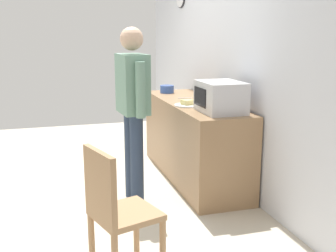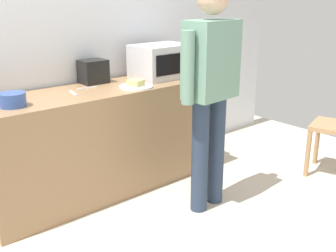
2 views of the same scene
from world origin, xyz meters
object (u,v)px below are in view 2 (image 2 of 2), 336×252
Objects in this scene: sandwich_plate at (136,85)px; salad_bowl at (13,100)px; person_standing at (210,83)px; toaster at (93,72)px; fork_utensil at (73,93)px; spoon_utensil at (87,88)px; microwave at (161,61)px.

salad_bowl is (-0.99, 0.07, 0.03)m from sandwich_plate.
person_standing reaches higher than salad_bowl.
sandwich_plate is at bearing 108.90° from person_standing.
salad_bowl is at bearing -159.13° from toaster.
spoon_utensil is at bearing 27.31° from fork_utensil.
person_standing reaches higher than fork_utensil.
salad_bowl is 1.40m from person_standing.
microwave is 2.94× the size of spoon_utensil.
spoon_utensil is (-0.75, 0.04, -0.15)m from microwave.
microwave is at bearing 24.09° from sandwich_plate.
microwave is 0.94m from fork_utensil.
person_standing is at bearing -47.38° from fork_utensil.
salad_bowl is at bearing -166.11° from spoon_utensil.
microwave is 1.79× the size of sandwich_plate.
sandwich_plate is at bearing -3.80° from salad_bowl.
fork_utensil is at bearing -143.91° from toaster.
toaster is at bearing 111.08° from person_standing.
person_standing is (0.39, -1.01, 0.01)m from toaster.
person_standing is (1.21, -0.70, 0.06)m from salad_bowl.
microwave reaches higher than salad_bowl.
fork_utensil is at bearing 8.74° from salad_bowl.
salad_bowl reaches higher than fork_utensil.
fork_utensil is at bearing -177.02° from microwave.
sandwich_plate is 0.52m from fork_utensil.
salad_bowl is at bearing -174.99° from microwave.
toaster is 0.23m from spoon_utensil.
microwave is 2.94× the size of fork_utensil.
spoon_utensil is at bearing 13.89° from salad_bowl.
salad_bowl is 1.05× the size of spoon_utensil.
sandwich_plate is 1.27× the size of toaster.
person_standing is (0.72, -0.78, 0.11)m from fork_utensil.
microwave is at bearing 75.83° from person_standing.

